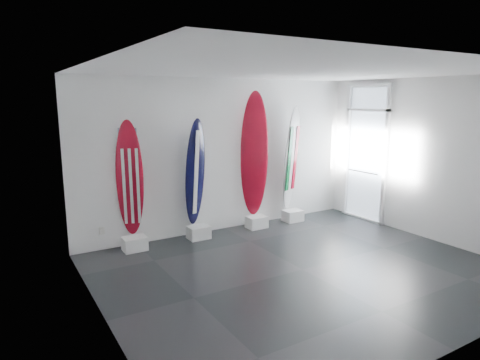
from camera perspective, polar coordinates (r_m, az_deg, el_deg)
floor at (r=6.75m, az=8.47°, el=-11.90°), size 6.00×6.00×0.00m
ceiling at (r=6.24m, az=9.26°, el=14.42°), size 6.00×6.00×0.00m
wall_back at (r=8.37m, az=-2.18°, el=3.33°), size 6.00×0.00×6.00m
wall_front at (r=4.74m, az=28.62°, el=-3.92°), size 6.00×0.00×6.00m
wall_left at (r=5.00m, az=-18.66°, el=-2.43°), size 0.00×5.00×5.00m
wall_right at (r=8.55m, az=24.50°, el=2.51°), size 0.00×5.00×5.00m
display_block_usa at (r=7.65m, az=-14.07°, el=-8.36°), size 0.40×0.30×0.24m
surfboard_usa at (r=7.46m, az=-14.70°, el=0.15°), size 0.52×0.39×2.04m
display_block_navy at (r=8.07m, az=-5.62°, el=-7.07°), size 0.40×0.30×0.24m
surfboard_navy at (r=7.89m, az=-6.09°, el=0.99°), size 0.51×0.38×2.03m
display_block_swiss at (r=8.69m, az=2.26°, el=-5.71°), size 0.40×0.30×0.24m
surfboard_swiss at (r=8.48m, az=1.96°, el=3.46°), size 0.61×0.39×2.53m
display_block_italy at (r=9.22m, az=7.16°, el=-4.81°), size 0.40×0.30×0.24m
surfboard_italy at (r=9.04m, az=6.96°, el=2.91°), size 0.57×0.43×2.24m
wall_outlet at (r=7.75m, az=-18.22°, el=-6.56°), size 0.09×0.02×0.13m
glass_door at (r=9.49m, az=16.66°, el=3.32°), size 0.12×1.16×2.85m
balcony at (r=10.65m, az=21.23°, el=-1.24°), size 2.80×2.20×1.20m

